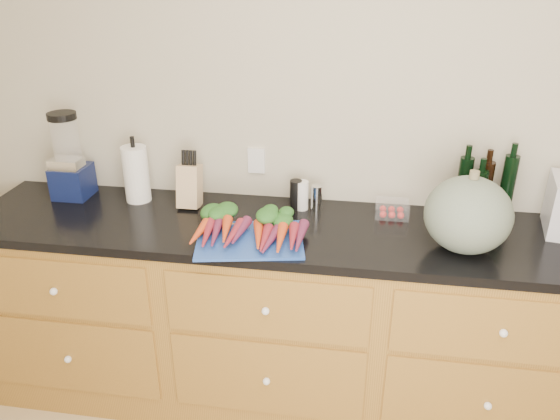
% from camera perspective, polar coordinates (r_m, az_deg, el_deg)
% --- Properties ---
extents(wall_back, '(4.10, 0.05, 2.60)m').
position_cam_1_polar(wall_back, '(2.50, 11.37, 8.48)').
color(wall_back, '#C0B89F').
rests_on(wall_back, ground).
extents(cabinets, '(3.60, 0.64, 0.90)m').
position_cam_1_polar(cabinets, '(2.58, 9.95, -12.04)').
color(cabinets, brown).
rests_on(cabinets, ground).
extents(countertop, '(3.64, 0.62, 0.04)m').
position_cam_1_polar(countertop, '(2.34, 10.79, -2.76)').
color(countertop, black).
rests_on(countertop, cabinets).
extents(cutting_board, '(0.48, 0.40, 0.01)m').
position_cam_1_polar(cutting_board, '(2.22, -3.17, -3.13)').
color(cutting_board, '#244EAE').
rests_on(cutting_board, countertop).
extents(carrots, '(0.46, 0.34, 0.07)m').
position_cam_1_polar(carrots, '(2.24, -2.96, -1.87)').
color(carrots, '#E5491B').
rests_on(carrots, cutting_board).
extents(squash, '(0.33, 0.33, 0.30)m').
position_cam_1_polar(squash, '(2.21, 19.04, -0.47)').
color(squash, '#516151').
rests_on(squash, countertop).
extents(blender_appliance, '(0.16, 0.16, 0.41)m').
position_cam_1_polar(blender_appliance, '(2.75, -21.18, 4.81)').
color(blender_appliance, '#0E1743').
rests_on(blender_appliance, countertop).
extents(paper_towel, '(0.12, 0.12, 0.26)m').
position_cam_1_polar(paper_towel, '(2.62, -14.79, 3.65)').
color(paper_towel, white).
rests_on(paper_towel, countertop).
extents(knife_block, '(0.10, 0.10, 0.19)m').
position_cam_1_polar(knife_block, '(2.53, -9.42, 2.50)').
color(knife_block, tan).
rests_on(knife_block, countertop).
extents(grinder_salt, '(0.06, 0.06, 0.14)m').
position_cam_1_polar(grinder_salt, '(2.47, 2.30, 1.55)').
color(grinder_salt, white).
rests_on(grinder_salt, countertop).
extents(grinder_pepper, '(0.06, 0.06, 0.14)m').
position_cam_1_polar(grinder_pepper, '(2.47, 1.66, 1.61)').
color(grinder_pepper, black).
rests_on(grinder_pepper, countertop).
extents(canister_chrome, '(0.05, 0.05, 0.12)m').
position_cam_1_polar(canister_chrome, '(2.47, 3.84, 1.27)').
color(canister_chrome, silver).
rests_on(canister_chrome, countertop).
extents(tomato_box, '(0.14, 0.12, 0.07)m').
position_cam_1_polar(tomato_box, '(2.47, 11.62, 0.12)').
color(tomato_box, white).
rests_on(tomato_box, countertop).
extents(bottles, '(0.24, 0.12, 0.29)m').
position_cam_1_polar(bottles, '(2.52, 20.50, 1.97)').
color(bottles, black).
rests_on(bottles, countertop).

